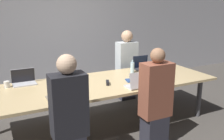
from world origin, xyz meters
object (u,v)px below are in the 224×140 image
Objects in this scene: person_far_right at (127,66)px; stapler at (108,83)px; laptop_near_midright at (139,83)px; bottle_far_right at (132,67)px; laptop_far_left at (24,80)px; laptop_far_right at (141,65)px; cup_far_left at (7,84)px; cup_far_right at (154,66)px; laptop_near_left at (61,94)px; person_near_midright at (156,101)px; person_near_left at (69,117)px.

person_far_right reaches higher than stapler.
laptop_near_midright reaches higher than bottle_far_right.
person_far_right is at bearing 69.04° from bottle_far_right.
bottle_far_right is at bearing 53.33° from stapler.
laptop_near_midright is 1.74m from laptop_far_left.
laptop_near_midright reaches higher than laptop_far_left.
laptop_far_right reaches higher than cup_far_left.
laptop_near_midright is 1.05× the size of laptop_far_left.
cup_far_right is at bearing -60.85° from person_far_right.
laptop_far_right is 0.32m from bottle_far_right.
cup_far_right is (0.24, -0.06, -0.02)m from laptop_far_right.
laptop_near_left is 2.13× the size of stapler.
cup_far_left is (-1.73, 1.25, 0.11)m from person_near_midright.
laptop_near_left reaches higher than cup_far_left.
laptop_near_left reaches higher than laptop_far_left.
laptop_near_midright is at bearing -161.86° from person_near_left.
person_near_midright reaches higher than stapler.
laptop_far_right is at bearing 166.20° from cup_far_right.
person_near_left is 2.19m from laptop_far_right.
laptop_far_right is 2.33m from cup_far_left.
person_near_midright is at bearing -115.19° from laptop_far_right.
person_far_right is (0.56, 1.35, -0.11)m from laptop_near_midright.
person_near_left is 14.47× the size of cup_far_left.
laptop_far_right is at bearing -144.56° from person_near_left.
laptop_near_left is 0.95m from laptop_far_left.
person_near_left is at bearing -143.15° from bottle_far_right.
cup_far_right is at bearing -124.75° from person_near_midright.
cup_far_right is at bearing -158.51° from laptop_near_left.
person_far_right reaches higher than person_near_left.
laptop_near_midright reaches higher than cup_far_left.
cup_far_right is at bearing -0.74° from cup_far_left.
stapler is (1.38, -0.51, -0.02)m from cup_far_left.
stapler is (1.13, -0.58, -0.04)m from laptop_far_left.
cup_far_right is at bearing 9.36° from bottle_far_right.
person_near_midright is 1.48m from cup_far_right.
laptop_near_left is at bearing -158.51° from cup_far_right.
person_near_midright is 14.21× the size of cup_far_left.
person_near_midright is at bearing -107.50° from person_far_right.
person_near_midright reaches higher than cup_far_right.
laptop_near_left is 1.04× the size of laptop_far_right.
laptop_near_left is at bearing -93.38° from person_near_left.
person_near_left is 4.40× the size of laptop_far_right.
person_near_left is 9.00× the size of stapler.
person_near_left is at bearing -134.95° from person_far_right.
laptop_near_left is 2.16m from person_far_right.
laptop_near_midright is at bearing 178.19° from laptop_near_left.
cup_far_right reaches higher than stapler.
cup_far_left is at bearing -66.15° from person_near_left.
bottle_far_right reaches higher than cup_far_left.
stapler is (0.80, 0.31, -0.05)m from laptop_near_left.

